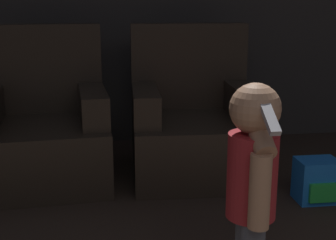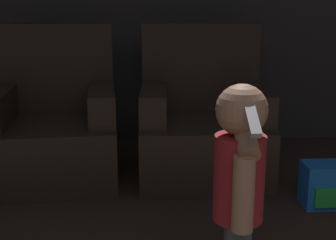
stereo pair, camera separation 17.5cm
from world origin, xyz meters
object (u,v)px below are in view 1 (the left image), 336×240
at_px(toy_backpack, 317,181).
at_px(person_toddler, 253,176).
at_px(armchair_left, 43,129).
at_px(armchair_right, 193,124).

bearing_deg(toy_backpack, person_toddler, -128.48).
relative_size(armchair_left, toy_backpack, 3.94).
bearing_deg(armchair_right, armchair_left, -177.80).
distance_m(armchair_right, person_toddler, 1.44).
distance_m(armchair_left, armchair_right, 0.98).
bearing_deg(armchair_left, person_toddler, -61.46).
bearing_deg(armchair_left, armchair_right, -4.71).
bearing_deg(person_toddler, toy_backpack, 145.71).
bearing_deg(person_toddler, armchair_right, -177.70).
relative_size(armchair_right, person_toddler, 1.16).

